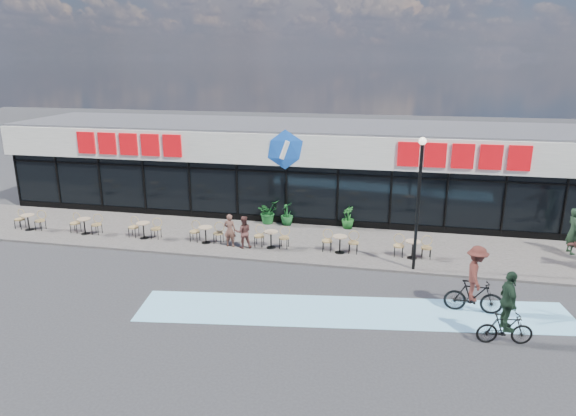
{
  "coord_description": "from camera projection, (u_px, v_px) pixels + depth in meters",
  "views": [
    {
      "loc": [
        5.0,
        -16.67,
        7.93
      ],
      "look_at": [
        0.81,
        3.5,
        1.9
      ],
      "focal_mm": 32.0,
      "sensor_mm": 36.0,
      "label": 1
    }
  ],
  "objects": [
    {
      "name": "potted_plant_mid",
      "position": [
        268.0,
        212.0,
        25.19
      ],
      "size": [
        1.28,
        1.34,
        1.15
      ],
      "primitive_type": "imported",
      "rotation": [
        0.0,
        0.0,
        1.09
      ],
      "color": "#175320",
      "rests_on": "sidewalk"
    },
    {
      "name": "sidewalk",
      "position": [
        275.0,
        240.0,
        23.09
      ],
      "size": [
        44.0,
        5.0,
        0.1
      ],
      "primitive_type": "cube",
      "color": "#625B57",
      "rests_on": "ground"
    },
    {
      "name": "ground",
      "position": [
        247.0,
        282.0,
        18.87
      ],
      "size": [
        120.0,
        120.0,
        0.0
      ],
      "primitive_type": "plane",
      "color": "#28282B",
      "rests_on": "ground"
    },
    {
      "name": "potted_plant_left",
      "position": [
        287.0,
        214.0,
        24.94
      ],
      "size": [
        0.74,
        0.74,
        1.11
      ],
      "primitive_type": "imported",
      "rotation": [
        0.0,
        0.0,
        4.5
      ],
      "color": "#154A1D",
      "rests_on": "sidewalk"
    },
    {
      "name": "bike_lane",
      "position": [
        353.0,
        312.0,
        16.68
      ],
      "size": [
        14.17,
        4.13,
        0.01
      ],
      "primitive_type": "cube",
      "rotation": [
        0.0,
        0.0,
        0.14
      ],
      "color": "#7AC1E7",
      "rests_on": "ground"
    },
    {
      "name": "cyclist_a",
      "position": [
        507.0,
        314.0,
        14.56
      ],
      "size": [
        1.65,
        1.1,
        2.25
      ],
      "color": "black",
      "rests_on": "ground"
    },
    {
      "name": "patron_left",
      "position": [
        230.0,
        230.0,
        22.02
      ],
      "size": [
        0.54,
        0.36,
        1.46
      ],
      "primitive_type": "imported",
      "rotation": [
        0.0,
        0.0,
        3.11
      ],
      "color": "brown",
      "rests_on": "sidewalk"
    },
    {
      "name": "patron_right",
      "position": [
        244.0,
        232.0,
        21.86
      ],
      "size": [
        0.83,
        0.74,
        1.42
      ],
      "primitive_type": "imported",
      "rotation": [
        0.0,
        0.0,
        3.49
      ],
      "color": "#522E2A",
      "rests_on": "sidewalk"
    },
    {
      "name": "bistro_set_1",
      "position": [
        86.0,
        224.0,
        23.74
      ],
      "size": [
        1.54,
        0.62,
        0.9
      ],
      "color": "tan",
      "rests_on": "sidewalk"
    },
    {
      "name": "lamp_post",
      "position": [
        419.0,
        193.0,
        18.98
      ],
      "size": [
        0.28,
        0.28,
        5.1
      ],
      "color": "black",
      "rests_on": "sidewalk"
    },
    {
      "name": "bistro_set_4",
      "position": [
        271.0,
        237.0,
        22.01
      ],
      "size": [
        1.54,
        0.62,
        0.9
      ],
      "color": "tan",
      "rests_on": "sidewalk"
    },
    {
      "name": "bistro_set_2",
      "position": [
        144.0,
        228.0,
        23.17
      ],
      "size": [
        1.54,
        0.62,
        0.9
      ],
      "color": "tan",
      "rests_on": "sidewalk"
    },
    {
      "name": "bistro_set_0",
      "position": [
        30.0,
        220.0,
        24.32
      ],
      "size": [
        1.54,
        0.62,
        0.9
      ],
      "color": "tan",
      "rests_on": "sidewalk"
    },
    {
      "name": "bistro_set_5",
      "position": [
        340.0,
        242.0,
        21.44
      ],
      "size": [
        1.54,
        0.62,
        0.9
      ],
      "color": "tan",
      "rests_on": "sidewalk"
    },
    {
      "name": "cyclist_b",
      "position": [
        475.0,
        283.0,
        16.39
      ],
      "size": [
        1.86,
        1.2,
        2.27
      ],
      "color": "black",
      "rests_on": "ground"
    },
    {
      "name": "bistro_set_3",
      "position": [
        206.0,
        232.0,
        22.59
      ],
      "size": [
        1.54,
        0.62,
        0.9
      ],
      "color": "tan",
      "rests_on": "sidewalk"
    },
    {
      "name": "potted_plant_right",
      "position": [
        348.0,
        217.0,
        24.42
      ],
      "size": [
        0.82,
        0.82,
        1.08
      ],
      "primitive_type": "imported",
      "rotation": [
        0.0,
        0.0,
        5.23
      ],
      "color": "#144817",
      "rests_on": "sidewalk"
    },
    {
      "name": "bistro_set_6",
      "position": [
        413.0,
        247.0,
        20.86
      ],
      "size": [
        1.54,
        0.62,
        0.9
      ],
      "color": "tan",
      "rests_on": "sidewalk"
    },
    {
      "name": "pedestrian_b",
      "position": [
        573.0,
        231.0,
        21.19
      ],
      "size": [
        0.58,
        0.78,
        1.95
      ],
      "primitive_type": "imported",
      "rotation": [
        0.0,
        0.0,
        1.74
      ],
      "color": "black",
      "rests_on": "sidewalk"
    },
    {
      "name": "building",
      "position": [
        298.0,
        166.0,
        27.55
      ],
      "size": [
        30.6,
        6.57,
        4.75
      ],
      "color": "black",
      "rests_on": "ground"
    }
  ]
}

